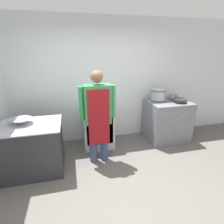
# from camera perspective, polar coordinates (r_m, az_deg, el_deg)

# --- Properties ---
(ground_plane) EXTENTS (14.00, 14.00, 0.00)m
(ground_plane) POSITION_cam_1_polar(r_m,az_deg,el_deg) (2.90, 4.84, -25.36)
(ground_plane) COLOR #5B5651
(wall_back) EXTENTS (8.00, 0.05, 2.70)m
(wall_back) POSITION_cam_1_polar(r_m,az_deg,el_deg) (3.95, -3.30, 9.66)
(wall_back) COLOR silver
(wall_back) RESTS_ON ground_plane
(prep_counter) EXTENTS (1.01, 0.78, 0.88)m
(prep_counter) POSITION_cam_1_polar(r_m,az_deg,el_deg) (3.37, -24.39, -10.67)
(prep_counter) COLOR #2D2D33
(prep_counter) RESTS_ON ground_plane
(stove) EXTENTS (0.93, 0.74, 0.95)m
(stove) POSITION_cam_1_polar(r_m,az_deg,el_deg) (4.30, 17.44, -2.63)
(stove) COLOR slate
(stove) RESTS_ON ground_plane
(fridge_unit) EXTENTS (0.64, 0.61, 0.85)m
(fridge_unit) POSITION_cam_1_polar(r_m,az_deg,el_deg) (3.87, -4.63, -4.97)
(fridge_unit) COLOR silver
(fridge_unit) RESTS_ON ground_plane
(person_cook) EXTENTS (0.64, 0.24, 1.73)m
(person_cook) POSITION_cam_1_polar(r_m,az_deg,el_deg) (3.09, -4.64, -0.34)
(person_cook) COLOR #38476B
(person_cook) RESTS_ON ground_plane
(mixing_bowl) EXTENTS (0.33, 0.33, 0.10)m
(mixing_bowl) POSITION_cam_1_polar(r_m,az_deg,el_deg) (3.25, -27.39, -2.74)
(mixing_bowl) COLOR #9EA0A8
(mixing_bowl) RESTS_ON prep_counter
(small_bowl) EXTENTS (0.21, 0.21, 0.07)m
(small_bowl) POSITION_cam_1_polar(r_m,az_deg,el_deg) (3.38, -28.35, -2.30)
(small_bowl) COLOR #9EA0A8
(small_bowl) RESTS_ON prep_counter
(stock_pot) EXTENTS (0.33, 0.33, 0.26)m
(stock_pot) POSITION_cam_1_polar(r_m,az_deg,el_deg) (4.12, 14.90, 5.69)
(stock_pot) COLOR #9EA0A8
(stock_pot) RESTS_ON stove
(saute_pan) EXTENTS (0.28, 0.28, 0.06)m
(saute_pan) POSITION_cam_1_polar(r_m,az_deg,el_deg) (4.14, 21.28, 3.58)
(saute_pan) COLOR #262628
(saute_pan) RESTS_ON stove
(sauce_pot) EXTENTS (0.17, 0.17, 0.13)m
(sauce_pot) POSITION_cam_1_polar(r_m,az_deg,el_deg) (4.33, 19.46, 5.01)
(sauce_pot) COLOR #9EA0A8
(sauce_pot) RESTS_ON stove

